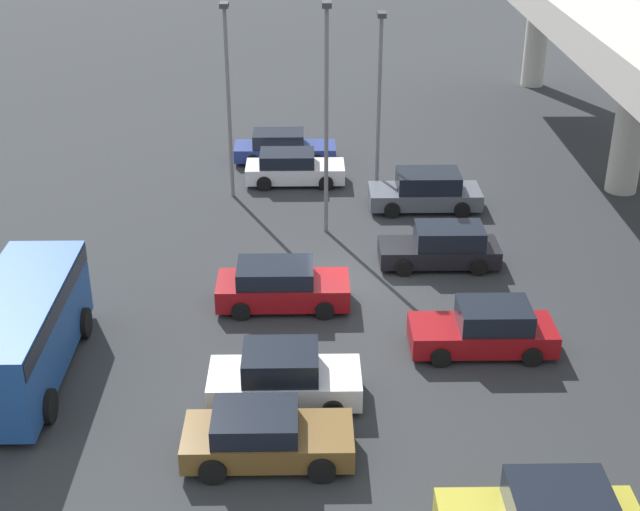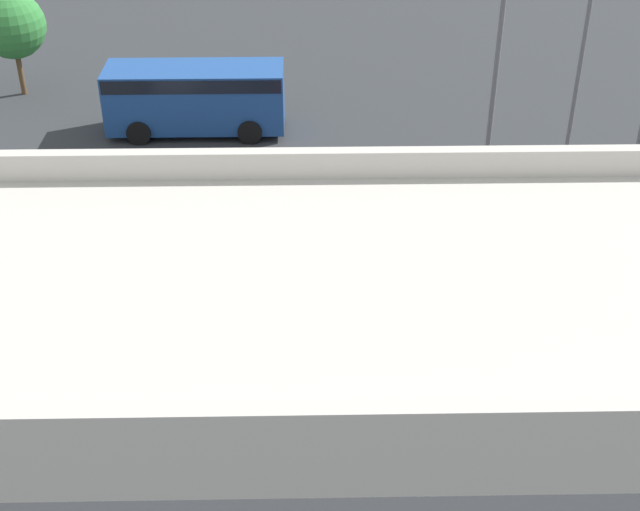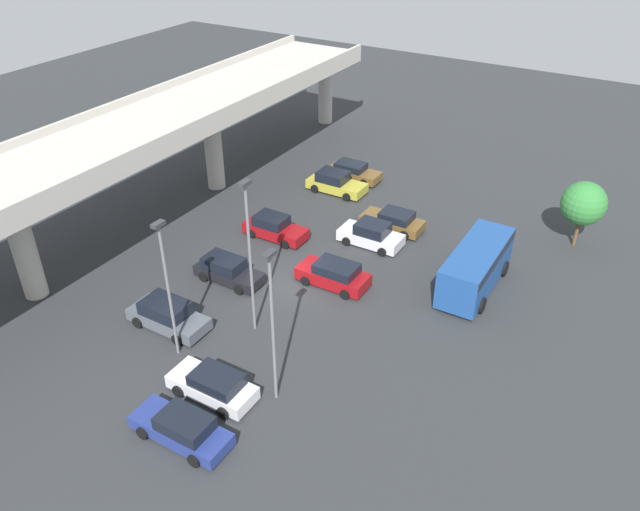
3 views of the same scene
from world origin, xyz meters
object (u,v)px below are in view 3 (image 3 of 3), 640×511
object	(u,v)px
parked_car_5	(274,228)
lamp_post_near_aisle	(167,281)
parked_car_4	(334,274)
lamp_post_mid_lot	(272,318)
parked_car_3	(228,270)
parked_car_7	(393,221)
parked_car_2	(168,315)
lamp_post_by_overpass	(249,249)
parked_car_6	(371,235)
tree_front_left	(584,204)
parked_car_0	(182,428)
parked_car_8	(336,183)
parked_car_1	(213,385)
shuttle_bus	(476,264)
parked_car_9	(353,172)

from	to	relation	value
parked_car_5	lamp_post_near_aisle	xyz separation A→B (m)	(-12.76, -2.46, 3.95)
parked_car_4	lamp_post_mid_lot	world-z (taller)	lamp_post_mid_lot
parked_car_3	parked_car_7	xyz separation A→B (m)	(11.09, -6.16, -0.04)
parked_car_2	lamp_post_by_overpass	size ratio (longest dim) A/B	0.52
parked_car_2	parked_car_6	xyz separation A→B (m)	(13.84, -5.78, -0.02)
parked_car_6	parked_car_7	distance (m)	2.64
parked_car_4	tree_front_left	bearing A→B (deg)	-133.30
lamp_post_near_aisle	tree_front_left	distance (m)	27.41
parked_car_6	lamp_post_mid_lot	distance (m)	16.09
parked_car_0	lamp_post_by_overpass	distance (m)	9.54
lamp_post_near_aisle	lamp_post_mid_lot	world-z (taller)	lamp_post_mid_lot
parked_car_8	lamp_post_near_aisle	distance (m)	21.64
parked_car_7	lamp_post_by_overpass	distance (m)	14.97
parked_car_8	parked_car_6	bearing A→B (deg)	-43.72
parked_car_1	parked_car_2	size ratio (longest dim) A/B	0.95
parked_car_3	lamp_post_by_overpass	distance (m)	6.92
shuttle_bus	lamp_post_near_aisle	size ratio (longest dim) A/B	0.91
parked_car_6	parked_car_5	bearing A→B (deg)	22.20
parked_car_2	parked_car_6	world-z (taller)	parked_car_6
parked_car_1	parked_car_6	xyz separation A→B (m)	(16.83, -0.09, 0.04)
parked_car_2	lamp_post_by_overpass	bearing A→B (deg)	28.30
parked_car_6	parked_car_7	world-z (taller)	parked_car_6
parked_car_5	lamp_post_by_overpass	bearing A→B (deg)	-61.96
parked_car_9	lamp_post_near_aisle	world-z (taller)	lamp_post_near_aisle
parked_car_8	shuttle_bus	xyz separation A→B (m)	(-7.17, -13.84, 0.90)
parked_car_2	parked_car_7	bearing A→B (deg)	69.32
parked_car_4	parked_car_3	bearing A→B (deg)	26.63
parked_car_0	parked_car_1	size ratio (longest dim) A/B	1.09
parked_car_4	lamp_post_mid_lot	xyz separation A→B (m)	(-9.83, -2.37, 4.14)
parked_car_3	lamp_post_near_aisle	bearing A→B (deg)	-74.16
lamp_post_near_aisle	tree_front_left	bearing A→B (deg)	-35.26
lamp_post_mid_lot	parked_car_0	bearing A→B (deg)	153.74
parked_car_3	parked_car_9	distance (m)	17.00
parked_car_5	shuttle_bus	distance (m)	14.07
parked_car_8	lamp_post_near_aisle	size ratio (longest dim) A/B	0.58
parked_car_3	shuttle_bus	xyz separation A→B (m)	(7.15, -13.46, 0.92)
parked_car_3	parked_car_9	size ratio (longest dim) A/B	1.01
lamp_post_near_aisle	parked_car_4	bearing A→B (deg)	-22.12
shuttle_bus	parked_car_9	bearing A→B (deg)	54.28
parked_car_7	lamp_post_mid_lot	xyz separation A→B (m)	(-17.94, -2.13, 4.19)
parked_car_9	shuttle_bus	distance (m)	16.91
tree_front_left	lamp_post_near_aisle	bearing A→B (deg)	144.74
lamp_post_by_overpass	tree_front_left	world-z (taller)	lamp_post_by_overpass
parked_car_2	parked_car_8	distance (m)	19.68
parked_car_1	shuttle_bus	world-z (taller)	shuttle_bus
lamp_post_mid_lot	lamp_post_by_overpass	size ratio (longest dim) A/B	0.92
parked_car_4	parked_car_6	distance (m)	5.51
parked_car_9	parked_car_5	bearing A→B (deg)	-91.47
parked_car_3	lamp_post_near_aisle	size ratio (longest dim) A/B	0.56
parked_car_0	parked_car_3	size ratio (longest dim) A/B	1.10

